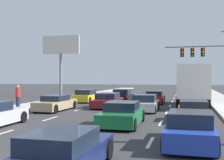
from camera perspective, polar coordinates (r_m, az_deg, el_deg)
The scene contains 17 objects.
ground_plane at distance 31.70m, azimuth 5.72°, elevation -4.13°, with size 140.00×140.00×0.00m, color #333335.
sidewalk_left at distance 29.47m, azimuth -12.32°, elevation -4.35°, with size 3.00×80.00×0.14m, color #B2AFA8.
lane_markings at distance 29.33m, azimuth 5.02°, elevation -4.50°, with size 6.94×57.00×0.01m.
car_yellow at distance 30.09m, azimuth -5.15°, elevation -3.23°, with size 2.01×4.07×1.29m.
car_tan at distance 22.78m, azimuth -11.10°, elevation -4.57°, with size 1.87×4.56×1.18m.
car_black at distance 30.31m, azimuth 2.04°, elevation -3.22°, with size 1.93×4.33×1.33m.
car_maroon at distance 24.42m, azimuth -0.86°, elevation -4.15°, with size 2.03×4.63×1.26m.
car_red at distance 28.94m, azimuth 8.46°, elevation -3.47°, with size 1.84×4.48×1.22m.
car_white at distance 22.08m, azimuth 6.65°, elevation -4.67°, with size 1.89×4.17×1.26m.
car_green at distance 15.54m, azimuth 2.03°, elevation -6.84°, with size 2.04×4.38×1.26m.
car_navy at distance 7.88m, azimuth -9.95°, elevation -14.34°, with size 1.83×4.47×1.18m.
box_truck at distance 26.18m, azimuth 15.65°, elevation -0.59°, with size 2.69×8.68×3.57m.
car_orange at distance 17.91m, azimuth 15.84°, elevation -5.98°, with size 1.93×4.13×1.19m.
car_blue at distance 11.34m, azimuth 15.18°, elevation -9.50°, with size 1.91×4.16×1.31m.
traffic_signal_mast at distance 33.68m, azimuth 17.93°, elevation 4.62°, with size 8.21×0.69×6.72m.
roadside_billboard at distance 39.89m, azimuth -10.13°, elevation 5.61°, with size 5.35×0.36×8.26m.
pedestrian_near_corner at distance 24.47m, azimuth -18.15°, elevation -3.08°, with size 0.38×0.38×1.80m.
Camera 1 is at (4.74, -6.24, 2.56)m, focal length 46.12 mm.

